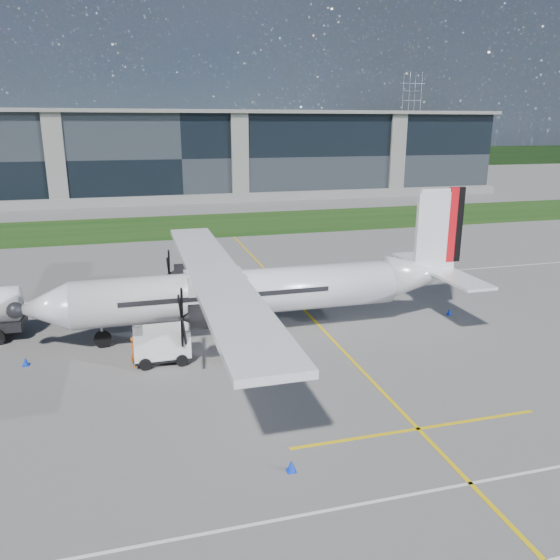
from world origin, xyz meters
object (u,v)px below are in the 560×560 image
(safety_cone_nose_port, at_px, (26,361))
(safety_cone_stbdwing, at_px, (185,273))
(pylon_east, at_px, (410,119))
(baggage_tug, at_px, (162,345))
(turboprop_aircraft, at_px, (257,265))
(ground_crew_person, at_px, (135,350))
(safety_cone_portwing, at_px, (291,466))
(safety_cone_tail, at_px, (449,311))

(safety_cone_nose_port, bearing_deg, safety_cone_stbdwing, 57.86)
(pylon_east, height_order, baggage_tug, pylon_east)
(safety_cone_nose_port, bearing_deg, turboprop_aircraft, 6.70)
(pylon_east, bearing_deg, safety_cone_stbdwing, -125.12)
(pylon_east, bearing_deg, ground_crew_person, -122.82)
(pylon_east, xyz_separation_m, baggage_tug, (-92.58, -145.60, -13.99))
(pylon_east, xyz_separation_m, ground_crew_person, (-94.10, -145.89, -13.99))
(safety_cone_portwing, distance_m, safety_cone_tail, 21.75)
(safety_cone_portwing, relative_size, safety_cone_stbdwing, 1.00)
(baggage_tug, distance_m, ground_crew_person, 1.55)
(safety_cone_stbdwing, xyz_separation_m, safety_cone_nose_port, (-10.59, -16.85, 0.00))
(pylon_east, height_order, turboprop_aircraft, pylon_east)
(baggage_tug, xyz_separation_m, safety_cone_tail, (20.31, 2.76, -0.76))
(safety_cone_portwing, bearing_deg, baggage_tug, 109.57)
(turboprop_aircraft, distance_m, safety_cone_nose_port, 14.57)
(turboprop_aircraft, distance_m, safety_cone_portwing, 15.68)
(ground_crew_person, height_order, safety_cone_stbdwing, ground_crew_person)
(safety_cone_portwing, distance_m, safety_cone_nose_port, 17.76)
(safety_cone_portwing, relative_size, safety_cone_tail, 1.00)
(safety_cone_portwing, xyz_separation_m, safety_cone_tail, (16.09, 14.64, 0.00))
(safety_cone_portwing, height_order, safety_cone_tail, same)
(baggage_tug, relative_size, safety_cone_stbdwing, 6.71)
(baggage_tug, bearing_deg, safety_cone_portwing, -70.43)
(pylon_east, height_order, ground_crew_person, pylon_east)
(safety_cone_nose_port, xyz_separation_m, safety_cone_tail, (27.83, 1.32, 0.00))
(turboprop_aircraft, height_order, safety_cone_portwing, turboprop_aircraft)
(baggage_tug, relative_size, ground_crew_person, 1.67)
(turboprop_aircraft, bearing_deg, safety_cone_tail, -1.25)
(safety_cone_stbdwing, height_order, safety_cone_nose_port, same)
(baggage_tug, bearing_deg, safety_cone_tail, 7.75)
(turboprop_aircraft, height_order, safety_cone_stbdwing, turboprop_aircraft)
(baggage_tug, distance_m, safety_cone_nose_port, 7.70)
(safety_cone_portwing, height_order, safety_cone_stbdwing, same)
(pylon_east, xyz_separation_m, safety_cone_stbdwing, (-89.52, -127.30, -14.75))
(safety_cone_portwing, bearing_deg, turboprop_aircraft, 82.04)
(baggage_tug, bearing_deg, safety_cone_stbdwing, 80.51)
(pylon_east, distance_m, baggage_tug, 173.10)
(safety_cone_stbdwing, bearing_deg, baggage_tug, -99.49)
(turboprop_aircraft, relative_size, safety_cone_portwing, 60.41)
(ground_crew_person, xyz_separation_m, safety_cone_portwing, (5.74, -11.58, -0.76))
(ground_crew_person, bearing_deg, safety_cone_tail, -51.10)
(ground_crew_person, relative_size, safety_cone_stbdwing, 4.03)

